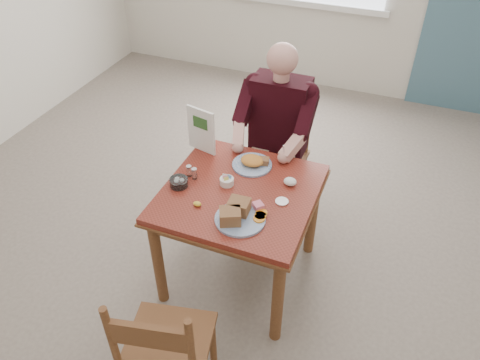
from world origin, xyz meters
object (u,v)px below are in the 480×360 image
at_px(near_plate, 238,214).
at_px(far_plate, 253,162).
at_px(table, 240,204).
at_px(chair_near, 165,350).
at_px(diner, 276,124).
at_px(chair_far, 278,156).

distance_m(near_plate, far_plate, 0.51).
bearing_deg(table, chair_near, -90.44).
distance_m(chair_near, far_plate, 1.27).
distance_m(diner, near_plate, 0.95).
bearing_deg(far_plate, chair_far, 88.67).
height_order(chair_far, far_plate, chair_far).
bearing_deg(table, far_plate, 92.67).
relative_size(near_plate, far_plate, 1.18).
relative_size(chair_far, near_plate, 2.64).
distance_m(table, near_plate, 0.29).
height_order(table, near_plate, near_plate).
bearing_deg(diner, chair_near, -90.25).
bearing_deg(chair_far, table, -90.00).
height_order(chair_far, diner, diner).
bearing_deg(table, near_plate, -69.94).
bearing_deg(chair_far, chair_near, -90.24).
bearing_deg(diner, chair_far, 90.01).
bearing_deg(far_plate, table, -87.33).
relative_size(table, diner, 0.66).
xyz_separation_m(chair_far, chair_near, (-0.01, -1.76, 0.00)).
bearing_deg(near_plate, far_plate, 101.10).
height_order(table, chair_near, chair_near).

